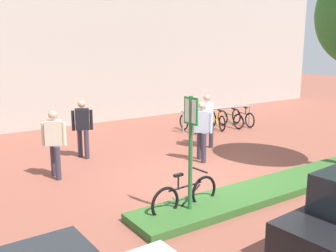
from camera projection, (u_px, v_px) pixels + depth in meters
ground_plane at (202, 179)px, 9.84m from camera, size 60.00×60.00×0.00m
building_facade at (70, 0)px, 15.76m from camera, size 28.00×1.20×10.00m
planter_strip at (269, 189)px, 9.00m from camera, size 7.00×1.10×0.16m
parking_sign_post at (191, 139)px, 7.44m from camera, size 0.08×0.36×2.39m
bike_at_sign at (185, 196)px, 7.87m from camera, size 1.68×0.42×0.86m
bike_rack_cluster at (218, 120)px, 15.50m from camera, size 3.19×1.77×0.83m
bollard_steel at (199, 130)px, 13.29m from camera, size 0.16×0.16×0.90m
person_shirt_blue at (202, 128)px, 11.17m from camera, size 0.45×0.49×1.72m
person_suited_dark at (82, 125)px, 11.49m from camera, size 0.58×0.45×1.72m
person_shirt_white at (206, 118)px, 12.62m from camera, size 0.60×0.37×1.72m
person_casual_tan at (54, 140)px, 9.77m from camera, size 0.54×0.52×1.72m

